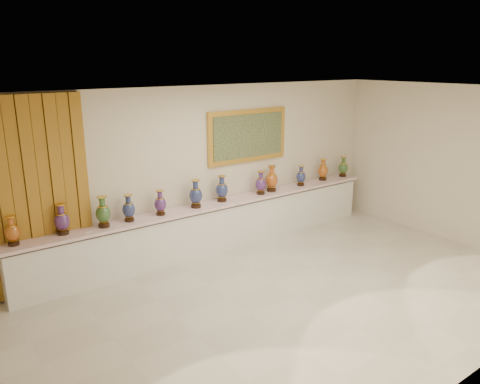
# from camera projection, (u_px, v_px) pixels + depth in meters

# --- Properties ---
(ground) EXTENTS (8.00, 8.00, 0.00)m
(ground) POSITION_uv_depth(u_px,v_px,m) (298.00, 296.00, 7.04)
(ground) COLOR beige
(ground) RESTS_ON ground
(room) EXTENTS (8.00, 8.00, 8.00)m
(room) POSITION_uv_depth(u_px,v_px,m) (76.00, 185.00, 7.13)
(room) COLOR beige
(room) RESTS_ON ground
(counter) EXTENTS (7.28, 0.48, 0.90)m
(counter) POSITION_uv_depth(u_px,v_px,m) (214.00, 227.00, 8.68)
(counter) COLOR white
(counter) RESTS_ON ground
(vase_0) EXTENTS (0.26, 0.26, 0.43)m
(vase_0) POSITION_uv_depth(u_px,v_px,m) (12.00, 232.00, 6.55)
(vase_0) COLOR black
(vase_0) RESTS_ON counter
(vase_1) EXTENTS (0.25, 0.25, 0.47)m
(vase_1) POSITION_uv_depth(u_px,v_px,m) (62.00, 221.00, 6.97)
(vase_1) COLOR black
(vase_1) RESTS_ON counter
(vase_2) EXTENTS (0.27, 0.27, 0.50)m
(vase_2) POSITION_uv_depth(u_px,v_px,m) (103.00, 213.00, 7.27)
(vase_2) COLOR black
(vase_2) RESTS_ON counter
(vase_3) EXTENTS (0.27, 0.27, 0.45)m
(vase_3) POSITION_uv_depth(u_px,v_px,m) (129.00, 209.00, 7.54)
(vase_3) COLOR black
(vase_3) RESTS_ON counter
(vase_4) EXTENTS (0.24, 0.24, 0.43)m
(vase_4) POSITION_uv_depth(u_px,v_px,m) (160.00, 204.00, 7.85)
(vase_4) COLOR black
(vase_4) RESTS_ON counter
(vase_5) EXTENTS (0.26, 0.26, 0.50)m
(vase_5) POSITION_uv_depth(u_px,v_px,m) (196.00, 195.00, 8.24)
(vase_5) COLOR black
(vase_5) RESTS_ON counter
(vase_6) EXTENTS (0.27, 0.27, 0.49)m
(vase_6) POSITION_uv_depth(u_px,v_px,m) (222.00, 190.00, 8.60)
(vase_6) COLOR black
(vase_6) RESTS_ON counter
(vase_7) EXTENTS (0.26, 0.26, 0.46)m
(vase_7) POSITION_uv_depth(u_px,v_px,m) (261.00, 184.00, 9.06)
(vase_7) COLOR black
(vase_7) RESTS_ON counter
(vase_8) EXTENTS (0.29, 0.29, 0.52)m
(vase_8) POSITION_uv_depth(u_px,v_px,m) (272.00, 180.00, 9.26)
(vase_8) COLOR black
(vase_8) RESTS_ON counter
(vase_9) EXTENTS (0.26, 0.26, 0.42)m
(vase_9) POSITION_uv_depth(u_px,v_px,m) (301.00, 177.00, 9.70)
(vase_9) COLOR black
(vase_9) RESTS_ON counter
(vase_10) EXTENTS (0.22, 0.22, 0.47)m
(vase_10) POSITION_uv_depth(u_px,v_px,m) (323.00, 171.00, 10.13)
(vase_10) COLOR black
(vase_10) RESTS_ON counter
(vase_11) EXTENTS (0.26, 0.26, 0.45)m
(vase_11) POSITION_uv_depth(u_px,v_px,m) (343.00, 168.00, 10.45)
(vase_11) COLOR black
(vase_11) RESTS_ON counter
(label_card) EXTENTS (0.10, 0.06, 0.00)m
(label_card) POSITION_uv_depth(u_px,v_px,m) (89.00, 232.00, 7.09)
(label_card) COLOR white
(label_card) RESTS_ON counter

